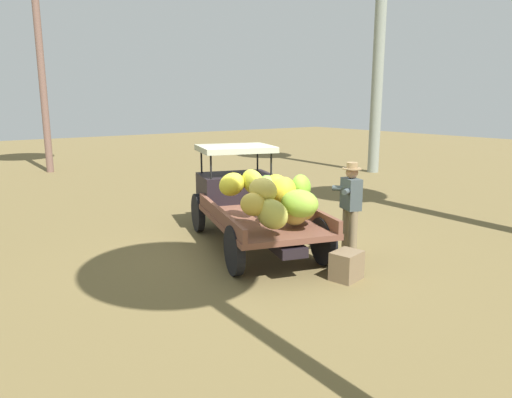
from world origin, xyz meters
The scene contains 4 objects.
ground_plane centered at (0.00, 0.00, 0.00)m, with size 60.00×60.00×0.00m, color brown.
truck centered at (0.26, -0.08, 0.93)m, with size 4.66×2.80×1.85m.
farmer centered at (-1.42, -1.04, 0.99)m, with size 0.55×0.51×1.73m.
wooden_crate centered at (-2.20, -0.14, 0.23)m, with size 0.48×0.38×0.46m, color #7E674A.
Camera 1 is at (-7.13, 5.28, 2.81)m, focal length 33.46 mm.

